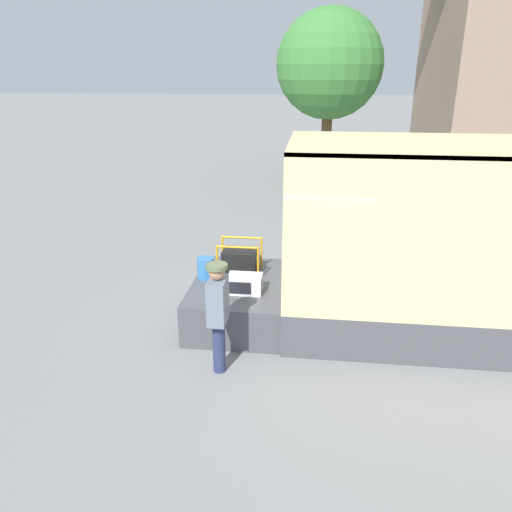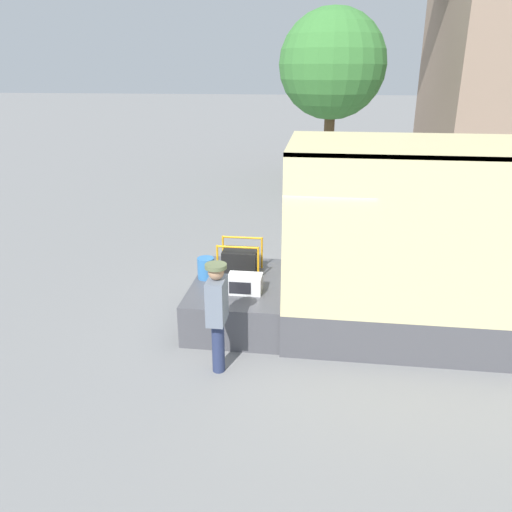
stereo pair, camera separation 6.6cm
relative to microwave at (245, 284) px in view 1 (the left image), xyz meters
The scene contains 7 objects.
ground_plane 1.13m from the microwave, 32.91° to the left, with size 160.00×160.00×0.00m, color gray.
tailgate_deck 0.66m from the microwave, 109.62° to the left, with size 1.58×2.28×0.69m, color #4C4C51.
microwave is the anchor object (origin of this frame).
portable_generator 0.84m from the microwave, 102.81° to the left, with size 0.75×0.55×0.58m.
orange_bucket 0.89m from the microwave, 147.74° to the left, with size 0.29×0.29×0.37m.
worker_person 1.27m from the microwave, 98.92° to the right, with size 0.30×0.44×1.65m.
street_tree 11.32m from the microwave, 82.87° to the left, with size 3.59×3.59×6.02m.
Camera 1 is at (0.44, -7.71, 4.09)m, focal length 35.00 mm.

